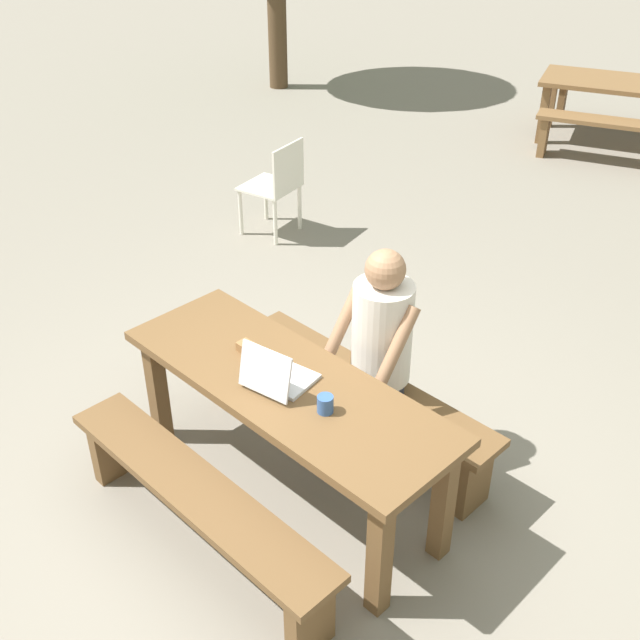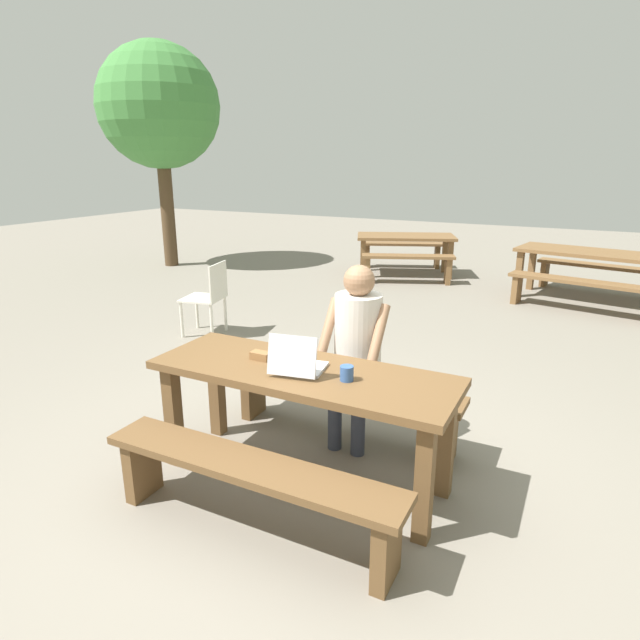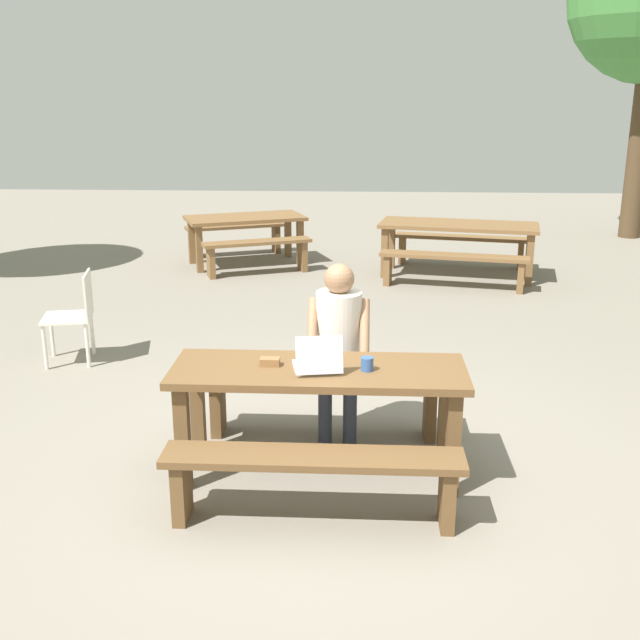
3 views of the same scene
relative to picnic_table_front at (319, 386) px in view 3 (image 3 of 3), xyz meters
The scene contains 15 objects.
ground_plane 0.64m from the picnic_table_front, ahead, with size 30.00×30.00×0.00m, color gray.
picnic_table_front is the anchor object (origin of this frame).
bench_near 0.68m from the picnic_table_front, 90.00° to the right, with size 1.79×0.30×0.45m.
bench_far 0.68m from the picnic_table_front, 90.00° to the left, with size 1.79×0.30×0.45m.
laptop 0.20m from the picnic_table_front, 92.87° to the right, with size 0.35×0.35×0.26m.
small_pouch 0.36m from the picnic_table_front, behind, with size 0.13×0.07×0.05m.
coffee_mug 0.36m from the picnic_table_front, ahead, with size 0.08×0.08×0.09m.
person_seated 0.61m from the picnic_table_front, 78.97° to the left, with size 0.44×0.42×1.32m.
plastic_chair 3.22m from the picnic_table_front, 138.66° to the left, with size 0.52×0.52×0.86m.
picnic_table_mid 6.61m from the picnic_table_front, 102.55° to the left, with size 1.88×1.40×0.72m.
bench_mid_south 5.93m from the picnic_table_front, 101.44° to the left, with size 1.53×0.85×0.48m.
bench_mid_north 7.29m from the picnic_table_front, 103.46° to the left, with size 1.53×0.85×0.48m.
picnic_table_rear 6.03m from the picnic_table_front, 74.57° to the left, with size 2.25×1.21×0.75m.
bench_rear_south 5.36m from the picnic_table_front, 74.01° to the left, with size 1.94×0.66×0.45m.
bench_rear_north 6.72m from the picnic_table_front, 75.02° to the left, with size 1.94×0.66×0.45m.
Camera 3 is at (0.26, -4.68, 2.50)m, focal length 43.06 mm.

